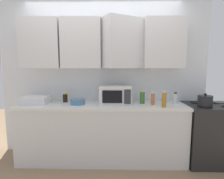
# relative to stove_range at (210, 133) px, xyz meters

# --- Properties ---
(wall_back_with_cabinets) EXTENTS (3.43, 0.59, 2.60)m
(wall_back_with_cabinets) POSITION_rel_stove_range_xyz_m (-1.66, 0.25, 1.13)
(wall_back_with_cabinets) COLOR white
(wall_back_with_cabinets) RESTS_ON ground_plane
(counter_run) EXTENTS (2.56, 0.63, 0.90)m
(counter_run) POSITION_rel_stove_range_xyz_m (-1.66, 0.02, -0.00)
(counter_run) COLOR silver
(counter_run) RESTS_ON ground_plane
(stove_range) EXTENTS (0.76, 0.64, 0.91)m
(stove_range) POSITION_rel_stove_range_xyz_m (0.00, 0.00, 0.00)
(stove_range) COLOR black
(stove_range) RESTS_ON ground_plane
(kettle) EXTENTS (0.20, 0.20, 0.19)m
(kettle) POSITION_rel_stove_range_xyz_m (-0.17, -0.14, 0.54)
(kettle) COLOR black
(kettle) RESTS_ON stove_range
(microwave) EXTENTS (0.48, 0.37, 0.28)m
(microwave) POSITION_rel_stove_range_xyz_m (-1.45, 0.06, 0.59)
(microwave) COLOR silver
(microwave) RESTS_ON counter_run
(dish_rack) EXTENTS (0.38, 0.30, 0.12)m
(dish_rack) POSITION_rel_stove_range_xyz_m (-2.69, 0.02, 0.51)
(dish_rack) COLOR silver
(dish_rack) RESTS_ON counter_run
(bottle_spice_jar) EXTENTS (0.06, 0.06, 0.20)m
(bottle_spice_jar) POSITION_rel_stove_range_xyz_m (-0.89, -0.01, 0.54)
(bottle_spice_jar) COLOR #BC6638
(bottle_spice_jar) RESTS_ON counter_run
(bottle_amber_vinegar) EXTENTS (0.06, 0.06, 0.23)m
(bottle_amber_vinegar) POSITION_rel_stove_range_xyz_m (-0.76, -0.17, 0.56)
(bottle_amber_vinegar) COLOR #AD701E
(bottle_amber_vinegar) RESTS_ON counter_run
(bottle_clear_tall) EXTENTS (0.07, 0.07, 0.18)m
(bottle_clear_tall) POSITION_rel_stove_range_xyz_m (-0.52, 0.09, 0.53)
(bottle_clear_tall) COLOR silver
(bottle_clear_tall) RESTS_ON counter_run
(bottle_green_oil) EXTENTS (0.07, 0.07, 0.20)m
(bottle_green_oil) POSITION_rel_stove_range_xyz_m (-1.04, 0.08, 0.54)
(bottle_green_oil) COLOR #386B2D
(bottle_green_oil) RESTS_ON counter_run
(bottle_soy_dark) EXTENTS (0.07, 0.07, 0.16)m
(bottle_soy_dark) POSITION_rel_stove_range_xyz_m (-2.27, 0.16, 0.52)
(bottle_soy_dark) COLOR black
(bottle_soy_dark) RESTS_ON counter_run
(bowl_ceramic_small) EXTENTS (0.21, 0.21, 0.08)m
(bowl_ceramic_small) POSITION_rel_stove_range_xyz_m (-2.03, -0.01, 0.49)
(bowl_ceramic_small) COLOR teal
(bowl_ceramic_small) RESTS_ON counter_run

